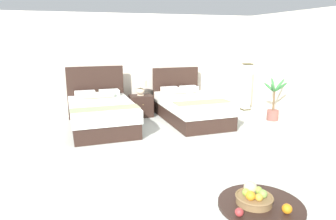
% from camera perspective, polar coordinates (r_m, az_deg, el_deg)
% --- Properties ---
extents(ground_plane, '(10.28, 10.34, 0.02)m').
position_cam_1_polar(ground_plane, '(5.07, 1.99, -8.95)').
color(ground_plane, '#B2B6AE').
extents(wall_back, '(10.28, 0.12, 2.51)m').
position_cam_1_polar(wall_back, '(7.97, -6.12, 8.59)').
color(wall_back, silver).
rests_on(wall_back, ground).
extents(wall_side_right, '(0.12, 5.94, 2.51)m').
position_cam_1_polar(wall_side_right, '(6.91, 28.13, 6.33)').
color(wall_side_right, silver).
rests_on(wall_side_right, ground).
extents(bed_near_window, '(1.38, 2.09, 1.26)m').
position_cam_1_polar(bed_near_window, '(6.71, -12.39, -0.60)').
color(bed_near_window, '#301F19').
rests_on(bed_near_window, ground).
extents(bed_near_corner, '(1.29, 2.22, 1.16)m').
position_cam_1_polar(bed_near_corner, '(7.18, 4.24, 0.49)').
color(bed_near_corner, '#301F19').
rests_on(bed_near_corner, ground).
extents(nightstand, '(0.54, 0.48, 0.53)m').
position_cam_1_polar(nightstand, '(7.58, -5.12, 0.78)').
color(nightstand, '#301F19').
rests_on(nightstand, ground).
extents(table_lamp, '(0.31, 0.31, 0.38)m').
position_cam_1_polar(table_lamp, '(7.51, -5.23, 4.50)').
color(table_lamp, beige).
rests_on(table_lamp, nightstand).
extents(coffee_table, '(0.80, 0.80, 0.41)m').
position_cam_1_polar(coffee_table, '(3.14, 16.91, -18.11)').
color(coffee_table, '#301F19').
rests_on(coffee_table, ground).
extents(fruit_bowl, '(0.35, 0.35, 0.19)m').
position_cam_1_polar(fruit_bowl, '(3.06, 15.81, -15.39)').
color(fruit_bowl, olive).
rests_on(fruit_bowl, coffee_table).
extents(loose_apple, '(0.08, 0.08, 0.08)m').
position_cam_1_polar(loose_apple, '(2.85, 13.24, -18.19)').
color(loose_apple, '#AD3132').
rests_on(loose_apple, coffee_table).
extents(loose_orange, '(0.09, 0.09, 0.09)m').
position_cam_1_polar(loose_orange, '(3.00, 21.45, -16.89)').
color(loose_orange, orange).
rests_on(loose_orange, coffee_table).
extents(floor_lamp_corner, '(0.22, 0.22, 1.25)m').
position_cam_1_polar(floor_lamp_corner, '(8.44, 14.50, 4.21)').
color(floor_lamp_corner, '#363219').
rests_on(floor_lamp_corner, ground).
extents(potted_palm, '(0.47, 0.58, 1.01)m').
position_cam_1_polar(potted_palm, '(7.59, 19.18, 0.47)').
color(potted_palm, brown).
rests_on(potted_palm, ground).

